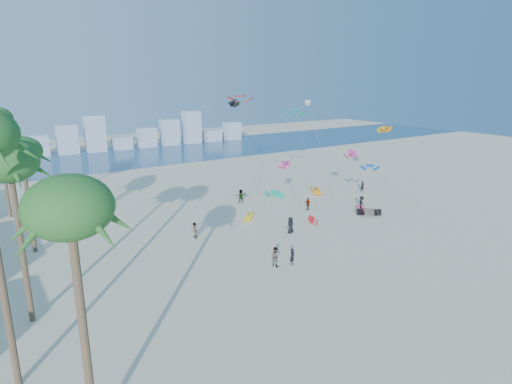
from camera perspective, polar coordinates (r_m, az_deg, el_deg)
ground at (r=36.45m, az=10.27°, el=-13.03°), size 220.00×220.00×0.00m
ocean at (r=99.03m, az=-19.78°, el=4.22°), size 220.00×220.00×0.00m
kitesurfer_near at (r=40.62m, az=4.83°, el=-8.52°), size 0.69×0.58×1.63m
kitesurfer_mid at (r=40.24m, az=2.54°, el=-8.53°), size 0.92×1.06×1.87m
kitesurfers_far at (r=55.35m, az=3.80°, el=-1.95°), size 30.69×14.38×1.87m
grounded_kites at (r=58.37m, az=7.75°, el=-1.61°), size 17.43×16.99×0.98m
flying_kites at (r=59.76m, az=6.38°, el=9.41°), size 24.80×24.59×14.98m
distant_skyline at (r=107.97m, az=-21.85°, el=6.51°), size 85.00×3.00×8.40m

